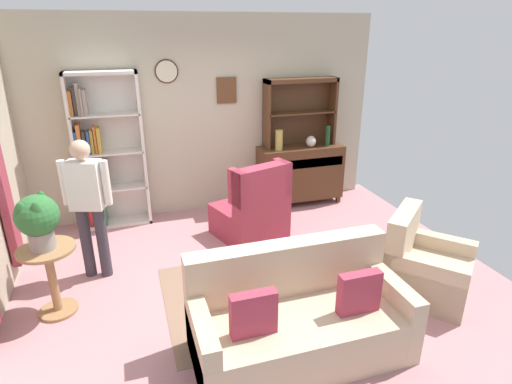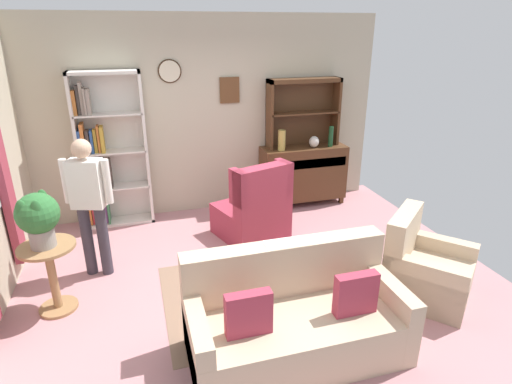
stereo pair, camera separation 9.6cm
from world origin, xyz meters
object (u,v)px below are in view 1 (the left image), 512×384
object	(u,v)px
coffee_table	(288,269)
book_stack	(279,258)
sideboard_hutch	(300,103)
bottle_wine	(328,136)
person_reading	(88,200)
vase_round	(311,141)
potted_plant_large	(37,218)
wingback_chair	(253,211)
armchair_floral	(424,268)
plant_stand	(51,273)
vase_tall	(279,140)
bookshelf	(104,155)
sideboard	(300,172)
couch_floral	(298,319)

from	to	relation	value
coffee_table	book_stack	xyz separation A→B (m)	(-0.07, 0.08, 0.10)
sideboard_hutch	bottle_wine	world-z (taller)	sideboard_hutch
person_reading	vase_round	bearing A→B (deg)	20.78
potted_plant_large	person_reading	distance (m)	0.71
wingback_chair	bottle_wine	bearing A→B (deg)	30.12
sideboard_hutch	armchair_floral	distance (m)	3.04
bottle_wine	armchair_floral	distance (m)	2.67
vase_round	plant_stand	size ratio (longest dim) A/B	0.24
vase_round	wingback_chair	size ratio (longest dim) A/B	0.16
vase_tall	wingback_chair	size ratio (longest dim) A/B	0.28
bookshelf	plant_stand	world-z (taller)	bookshelf
sideboard	book_stack	xyz separation A→B (m)	(-1.19, -2.24, -0.06)
couch_floral	sideboard_hutch	bearing A→B (deg)	67.33
person_reading	coffee_table	bearing A→B (deg)	-29.96
wingback_chair	book_stack	size ratio (longest dim) A/B	6.66
sideboard	bookshelf	bearing A→B (deg)	178.31
couch_floral	book_stack	bearing A→B (deg)	81.47
vase_tall	bottle_wine	world-z (taller)	bottle_wine
wingback_chair	potted_plant_large	bearing A→B (deg)	-158.43
sideboard	bottle_wine	world-z (taller)	bottle_wine
sideboard	person_reading	size ratio (longest dim) A/B	0.83
vase_round	coffee_table	distance (m)	2.65
bookshelf	person_reading	size ratio (longest dim) A/B	1.35
armchair_floral	potted_plant_large	size ratio (longest dim) A/B	2.06
bookshelf	vase_round	size ratio (longest dim) A/B	12.35
sideboard_hutch	armchair_floral	xyz separation A→B (m)	(0.26, -2.75, -1.27)
vase_round	couch_floral	distance (m)	3.35
sideboard	vase_round	distance (m)	0.52
coffee_table	armchair_floral	bearing A→B (deg)	-13.06
coffee_table	vase_round	bearing A→B (deg)	61.00
vase_tall	book_stack	world-z (taller)	vase_tall
bottle_wine	potted_plant_large	bearing A→B (deg)	-154.98
sideboard_hutch	book_stack	xyz separation A→B (m)	(-1.19, -2.35, -1.11)
sideboard_hutch	person_reading	xyz separation A→B (m)	(-2.98, -1.35, -0.65)
vase_tall	bookshelf	bearing A→B (deg)	176.16
coffee_table	book_stack	world-z (taller)	book_stack
sideboard	armchair_floral	bearing A→B (deg)	-84.27
couch_floral	coffee_table	xyz separation A→B (m)	(0.19, 0.70, 0.04)
bottle_wine	armchair_floral	xyz separation A→B (m)	(-0.13, -2.55, -0.78)
sideboard	plant_stand	xyz separation A→B (m)	(-3.34, -1.83, -0.07)
vase_tall	armchair_floral	xyz separation A→B (m)	(0.65, -2.56, -0.78)
bookshelf	person_reading	bearing A→B (deg)	-96.24
wingback_chair	sideboard	bearing A→B (deg)	41.30
vase_tall	coffee_table	size ratio (longest dim) A/B	0.37
couch_floral	wingback_chair	world-z (taller)	wingback_chair
bottle_wine	person_reading	world-z (taller)	person_reading
sideboard_hutch	bottle_wine	xyz separation A→B (m)	(0.39, -0.20, -0.49)
vase_round	potted_plant_large	xyz separation A→B (m)	(-3.49, -1.77, 0.01)
person_reading	coffee_table	xyz separation A→B (m)	(1.86, -1.07, -0.55)
vase_round	potted_plant_large	distance (m)	3.91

